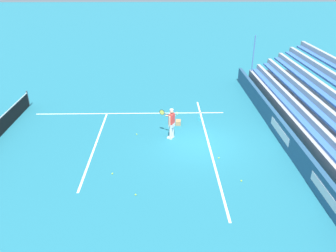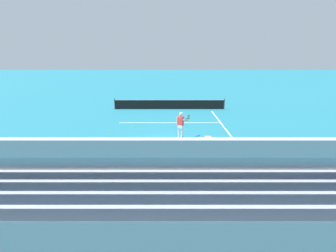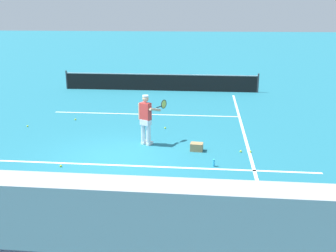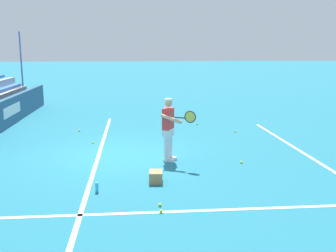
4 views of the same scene
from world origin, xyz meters
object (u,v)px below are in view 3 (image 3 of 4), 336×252
Objects in this scene: ball_box_cardboard at (197,147)px; tennis_ball_midcourt at (28,126)px; tennis_ball_on_baseline at (250,152)px; tennis_ball_by_box at (241,151)px; tennis_net at (160,82)px; tennis_player at (146,119)px; tennis_ball_near_player at (165,128)px; water_bottle at (214,163)px; tennis_ball_far_right at (61,166)px; tennis_ball_stray_back at (75,119)px.

tennis_ball_midcourt is (-6.72, 2.07, -0.10)m from ball_box_cardboard.
tennis_ball_by_box is at bearing 179.72° from tennis_ball_on_baseline.
tennis_net is (-4.14, 9.93, 0.46)m from tennis_ball_on_baseline.
tennis_net reaches higher than ball_box_cardboard.
tennis_ball_midcourt is 0.01× the size of tennis_net.
tennis_player is 25.98× the size of tennis_ball_near_player.
tennis_ball_far_right is at bearing -173.48° from water_bottle.
tennis_player is 25.98× the size of tennis_ball_midcourt.
tennis_net is at bearing 67.64° from tennis_ball_stray_back.
water_bottle is 0.02× the size of tennis_net.
ball_box_cardboard is 6.06× the size of tennis_ball_near_player.
ball_box_cardboard is 6.06× the size of tennis_ball_on_baseline.
tennis_ball_far_right is (-2.18, -2.27, -0.86)m from tennis_player.
water_bottle reaches higher than tennis_ball_on_baseline.
ball_box_cardboard is at bearing -17.15° from tennis_ball_midcourt.
ball_box_cardboard is 6.06× the size of tennis_ball_far_right.
tennis_ball_midcourt is (-4.99, 1.61, -0.86)m from tennis_player.
tennis_net reaches higher than tennis_ball_midcourt.
tennis_player reaches higher than tennis_ball_far_right.
tennis_net is (-3.84, 9.93, 0.46)m from tennis_ball_by_box.
tennis_net is (-2.41, 9.93, 0.36)m from ball_box_cardboard.
tennis_ball_by_box is (3.14, -0.47, -0.86)m from tennis_player.
tennis_ball_far_right is 0.30× the size of water_bottle.
tennis_ball_by_box and tennis_ball_stray_back have the same top height.
ball_box_cardboard is at bearing -61.45° from tennis_ball_near_player.
tennis_ball_on_baseline is (1.73, -0.01, -0.10)m from ball_box_cardboard.
tennis_ball_near_player is at bearing 138.75° from tennis_ball_by_box.
tennis_ball_midcourt is (-5.42, -0.31, 0.00)m from tennis_ball_near_player.
tennis_ball_far_right is at bearing -161.31° from tennis_ball_by_box.
tennis_ball_far_right and tennis_ball_stray_back have the same top height.
tennis_ball_by_box is at bearing 18.69° from tennis_ball_far_right.
tennis_ball_stray_back is at bearing 36.86° from tennis_ball_midcourt.
tennis_ball_near_player and tennis_ball_by_box have the same top height.
tennis_ball_far_right and tennis_ball_on_baseline have the same top height.
ball_box_cardboard is 6.06× the size of tennis_ball_by_box.
tennis_player reaches higher than water_bottle.
tennis_ball_near_player is 0.30× the size of water_bottle.
tennis_player is 5.32m from tennis_ball_midcourt.
water_bottle is at bearing -37.92° from tennis_player.
tennis_ball_stray_back is (-6.59, 3.24, 0.00)m from tennis_ball_by_box.
ball_box_cardboard is at bearing -15.07° from tennis_player.
tennis_ball_on_baseline is 1.00× the size of tennis_ball_midcourt.
tennis_ball_far_right is at bearing -97.25° from tennis_net.
tennis_ball_stray_back is at bearing 154.82° from tennis_ball_on_baseline.
ball_box_cardboard reaches higher than tennis_ball_on_baseline.
tennis_net reaches higher than water_bottle.
ball_box_cardboard is 1.73m from tennis_ball_on_baseline.
tennis_ball_by_box is (5.33, 1.80, 0.00)m from tennis_ball_far_right.
tennis_net is (4.30, 7.85, 0.46)m from tennis_ball_midcourt.
tennis_ball_near_player is 1.00× the size of tennis_ball_stray_back.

